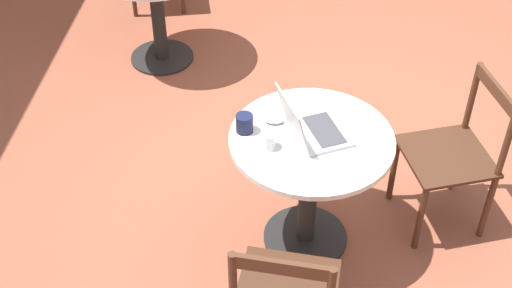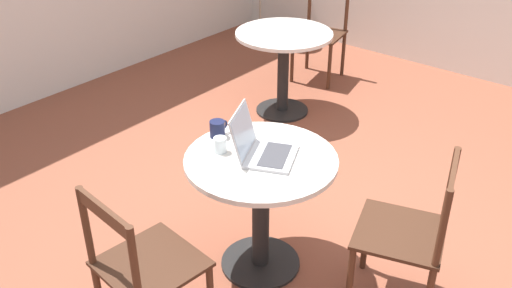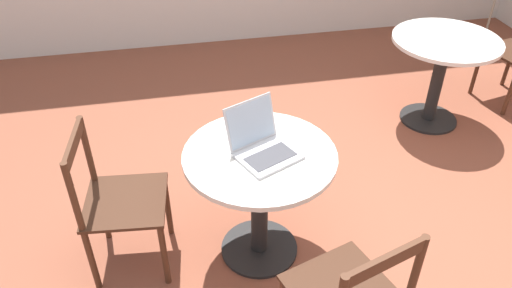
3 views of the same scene
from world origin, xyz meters
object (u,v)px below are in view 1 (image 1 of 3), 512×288
object	(u,v)px
mouse	(274,120)
chair_near_front	(454,155)
cafe_table_near	(310,166)
drinking_glass	(268,141)
mug	(245,123)
laptop	(312,128)

from	to	relation	value
mouse	chair_near_front	bearing A→B (deg)	-81.41
cafe_table_near	drinking_glass	xyz separation A→B (m)	(-0.09, 0.21, 0.24)
cafe_table_near	chair_near_front	distance (m)	0.83
cafe_table_near	drinking_glass	size ratio (longest dim) A/B	9.58
chair_near_front	drinking_glass	xyz separation A→B (m)	(-0.34, 0.99, 0.33)
mug	drinking_glass	world-z (taller)	mug
drinking_glass	chair_near_front	bearing A→B (deg)	-70.92
cafe_table_near	mouse	bearing A→B (deg)	62.37
chair_near_front	mug	bearing A→B (deg)	101.35
chair_near_front	mouse	world-z (taller)	chair_near_front
drinking_glass	mug	bearing A→B (deg)	47.33
chair_near_front	mouse	distance (m)	1.03
cafe_table_near	mug	bearing A→B (deg)	85.62
laptop	mouse	bearing A→B (deg)	65.27
chair_near_front	mouse	xyz separation A→B (m)	(-0.15, 0.98, 0.30)
chair_near_front	drinking_glass	world-z (taller)	chair_near_front
laptop	mouse	world-z (taller)	laptop
chair_near_front	laptop	xyz separation A→B (m)	(-0.24, 0.79, 0.33)
cafe_table_near	mouse	size ratio (longest dim) A/B	8.36
mug	mouse	bearing A→B (deg)	-61.59
cafe_table_near	drinking_glass	bearing A→B (deg)	113.58
chair_near_front	mug	size ratio (longest dim) A/B	7.21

